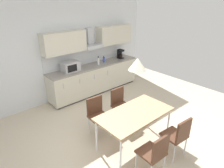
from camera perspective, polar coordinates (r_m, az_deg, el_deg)
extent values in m
cube|color=beige|center=(4.45, 2.84, -16.30)|extent=(8.09, 8.00, 0.02)
cube|color=silver|center=(5.84, -15.86, 8.62)|extent=(6.47, 0.10, 2.82)
cube|color=#333333|center=(6.56, -4.68, -1.78)|extent=(2.94, 0.55, 0.05)
cube|color=beige|center=(6.38, -4.81, 1.73)|extent=(3.06, 0.59, 0.82)
cube|color=gray|center=(6.24, -4.94, 5.33)|extent=(3.08, 0.61, 0.03)
cube|color=silver|center=(5.45, -13.69, -0.59)|extent=(0.01, 0.01, 0.14)
cube|color=silver|center=(5.68, -9.19, 0.81)|extent=(0.01, 0.01, 0.14)
cube|color=silver|center=(5.94, -5.06, 2.09)|extent=(0.01, 0.01, 0.14)
cube|color=silver|center=(6.23, -1.29, 3.25)|extent=(0.01, 0.01, 0.14)
cube|color=silver|center=(6.39, -6.56, 8.03)|extent=(3.06, 0.02, 0.46)
cube|color=beige|center=(5.66, -13.57, 11.48)|extent=(1.24, 0.34, 0.58)
cube|color=beige|center=(6.68, 0.57, 13.97)|extent=(1.24, 0.34, 0.58)
cube|color=#B7BABF|center=(6.16, -5.74, 10.71)|extent=(0.58, 0.40, 0.10)
cube|color=#B7BABF|center=(6.19, -6.45, 13.26)|extent=(0.20, 0.16, 0.53)
cube|color=#ADADB2|center=(5.76, -11.79, 4.93)|extent=(0.48, 0.34, 0.28)
cube|color=black|center=(5.59, -11.24, 4.41)|extent=(0.29, 0.01, 0.20)
cube|color=black|center=(6.90, 2.44, 7.46)|extent=(0.18, 0.18, 0.02)
cylinder|color=black|center=(6.88, 2.51, 8.00)|extent=(0.12, 0.12, 0.12)
cube|color=black|center=(6.91, 2.12, 8.68)|extent=(0.16, 0.08, 0.30)
cube|color=black|center=(6.83, 2.54, 9.54)|extent=(0.18, 0.16, 0.06)
cylinder|color=white|center=(6.23, -3.91, 6.54)|extent=(0.07, 0.07, 0.22)
cylinder|color=black|center=(6.19, -3.95, 7.71)|extent=(0.03, 0.03, 0.05)
cylinder|color=blue|center=(6.46, -2.37, 6.99)|extent=(0.06, 0.06, 0.17)
cylinder|color=black|center=(6.43, -2.38, 7.87)|extent=(0.02, 0.02, 0.04)
cube|color=tan|center=(4.00, 6.51, -8.41)|extent=(1.53, 0.81, 0.04)
cylinder|color=silver|center=(3.63, 2.45, -19.66)|extent=(0.04, 0.04, 0.72)
cylinder|color=silver|center=(4.51, 15.76, -10.80)|extent=(0.04, 0.04, 0.72)
cylinder|color=silver|center=(4.03, -4.53, -14.53)|extent=(0.04, 0.04, 0.72)
cylinder|color=silver|center=(4.84, 8.99, -7.54)|extent=(0.04, 0.04, 0.72)
cube|color=#4C2D1E|center=(4.39, -3.64, -9.47)|extent=(0.43, 0.43, 0.04)
cube|color=#4C2D1E|center=(4.40, -5.00, -6.03)|extent=(0.38, 0.07, 0.40)
cylinder|color=silver|center=(4.49, -0.48, -12.25)|extent=(0.02, 0.02, 0.43)
cylinder|color=silver|center=(4.33, -4.23, -13.79)|extent=(0.02, 0.02, 0.43)
cylinder|color=silver|center=(4.71, -2.96, -10.27)|extent=(0.02, 0.02, 0.43)
cylinder|color=silver|center=(4.57, -6.57, -11.64)|extent=(0.02, 0.02, 0.43)
cube|color=#4C2D1E|center=(4.06, 17.28, -13.80)|extent=(0.43, 0.43, 0.04)
cube|color=#4C2D1E|center=(3.86, 19.83, -12.37)|extent=(0.38, 0.07, 0.40)
cylinder|color=silver|center=(4.17, 13.48, -16.26)|extent=(0.02, 0.02, 0.43)
cylinder|color=silver|center=(4.39, 16.49, -14.33)|extent=(0.02, 0.02, 0.43)
cylinder|color=silver|center=(4.03, 17.30, -18.53)|extent=(0.02, 0.02, 0.43)
cylinder|color=silver|center=(4.25, 20.20, -16.37)|extent=(0.02, 0.02, 0.43)
cube|color=#4C2D1E|center=(4.77, 2.93, -6.48)|extent=(0.41, 0.41, 0.04)
cube|color=#4C2D1E|center=(4.78, 1.52, -3.37)|extent=(0.38, 0.05, 0.40)
cylinder|color=silver|center=(4.89, 5.71, -8.96)|extent=(0.02, 0.02, 0.43)
cylinder|color=silver|center=(4.69, 2.73, -10.44)|extent=(0.02, 0.02, 0.43)
cylinder|color=silver|center=(5.10, 2.99, -7.39)|extent=(0.02, 0.02, 0.43)
cylinder|color=silver|center=(4.91, 0.03, -8.72)|extent=(0.02, 0.02, 0.43)
cube|color=#4C2D1E|center=(3.60, 11.05, -18.65)|extent=(0.42, 0.42, 0.04)
cube|color=#4C2D1E|center=(3.38, 13.75, -17.35)|extent=(0.38, 0.06, 0.40)
cylinder|color=silver|center=(3.75, 6.83, -21.21)|extent=(0.02, 0.02, 0.43)
cylinder|color=silver|center=(3.94, 10.52, -18.81)|extent=(0.02, 0.02, 0.43)
cylinder|color=silver|center=(3.80, 14.63, -21.28)|extent=(0.02, 0.02, 0.43)
cone|color=silver|center=(3.56, 7.27, 5.67)|extent=(0.32, 0.32, 0.22)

